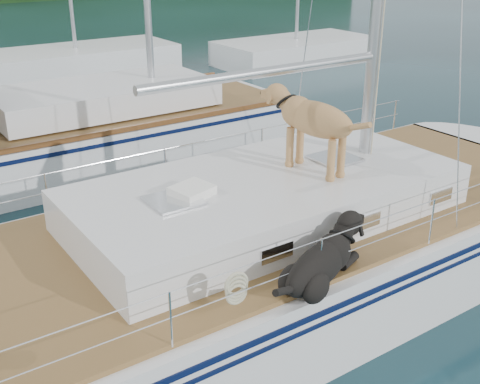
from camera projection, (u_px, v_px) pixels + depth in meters
ground at (218, 312)px, 8.21m from camera, size 120.00×120.00×0.00m
main_sailboat at (224, 267)px, 7.99m from camera, size 12.00×4.09×14.01m
neighbor_sailboat at (60, 140)px, 13.12m from camera, size 11.00×3.50×13.30m
bg_boat_center at (77, 61)px, 22.25m from camera, size 7.20×3.00×11.65m
bg_boat_east at (296, 51)px, 24.13m from camera, size 6.40×3.00×11.65m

